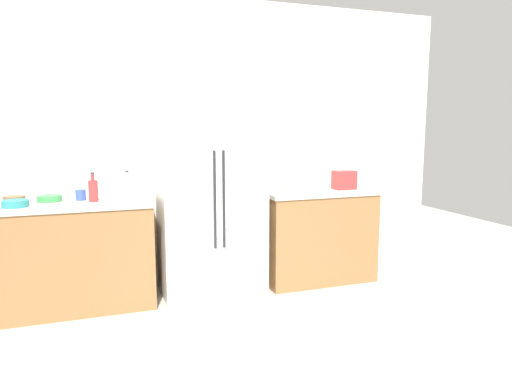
{
  "coord_description": "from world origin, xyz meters",
  "views": [
    {
      "loc": [
        -1.17,
        -2.74,
        1.56
      ],
      "look_at": [
        -0.09,
        0.41,
        1.08
      ],
      "focal_mm": 31.92,
      "sensor_mm": 36.0,
      "label": 1
    }
  ],
  "objects": [
    {
      "name": "bowl_c",
      "position": [
        -1.82,
        1.23,
        0.96
      ],
      "size": [
        0.2,
        0.2,
        0.05
      ],
      "primitive_type": "cylinder",
      "color": "teal",
      "rests_on": "counter_left"
    },
    {
      "name": "counter_left",
      "position": [
        -1.42,
        1.36,
        0.47
      ],
      "size": [
        1.34,
        0.65,
        0.93
      ],
      "color": "olive",
      "rests_on": "ground_plane"
    },
    {
      "name": "rice_cooker",
      "position": [
        0.69,
        1.38,
        1.08
      ],
      "size": [
        0.28,
        0.28,
        0.32
      ],
      "color": "silver",
      "rests_on": "counter_right"
    },
    {
      "name": "cup_b",
      "position": [
        -1.34,
        1.42,
        0.98
      ],
      "size": [
        0.09,
        0.09,
        0.09
      ],
      "primitive_type": "cylinder",
      "color": "blue",
      "rests_on": "counter_left"
    },
    {
      "name": "bottle_b",
      "position": [
        -0.95,
        1.41,
        1.03
      ],
      "size": [
        0.06,
        0.06,
        0.24
      ],
      "color": "white",
      "rests_on": "counter_left"
    },
    {
      "name": "toaster",
      "position": [
        1.16,
        1.29,
        1.02
      ],
      "size": [
        0.22,
        0.15,
        0.19
      ],
      "primitive_type": "cube",
      "color": "red",
      "rests_on": "counter_right"
    },
    {
      "name": "bowl_b",
      "position": [
        -1.86,
        1.43,
        0.96
      ],
      "size": [
        0.17,
        0.17,
        0.06
      ],
      "primitive_type": "cylinder",
      "color": "brown",
      "rests_on": "counter_left"
    },
    {
      "name": "cup_a",
      "position": [
        1.31,
        1.49,
        0.98
      ],
      "size": [
        0.08,
        0.08,
        0.11
      ],
      "primitive_type": "cylinder",
      "color": "purple",
      "rests_on": "counter_right"
    },
    {
      "name": "bottle_a",
      "position": [
        -1.24,
        1.3,
        1.03
      ],
      "size": [
        0.08,
        0.08,
        0.25
      ],
      "color": "red",
      "rests_on": "counter_left"
    },
    {
      "name": "ground_plane",
      "position": [
        0.0,
        0.0,
        0.0
      ],
      "size": [
        9.76,
        9.76,
        0.0
      ],
      "primitive_type": "plane",
      "color": "beige"
    },
    {
      "name": "refrigerator",
      "position": [
        -0.22,
        1.33,
        0.94
      ],
      "size": [
        0.92,
        0.68,
        1.88
      ],
      "color": "white",
      "rests_on": "ground_plane"
    },
    {
      "name": "bowl_a",
      "position": [
        -1.59,
        1.43,
        0.96
      ],
      "size": [
        0.2,
        0.2,
        0.05
      ],
      "primitive_type": "cylinder",
      "color": "green",
      "rests_on": "counter_left"
    },
    {
      "name": "counter_right",
      "position": [
        0.88,
        1.36,
        0.47
      ],
      "size": [
        1.14,
        0.65,
        0.93
      ],
      "color": "olive",
      "rests_on": "ground_plane"
    },
    {
      "name": "kitchen_back_panel",
      "position": [
        0.0,
        1.73,
        1.39
      ],
      "size": [
        4.88,
        0.1,
        2.79
      ],
      "primitive_type": "cube",
      "color": "silver",
      "rests_on": "ground_plane"
    }
  ]
}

